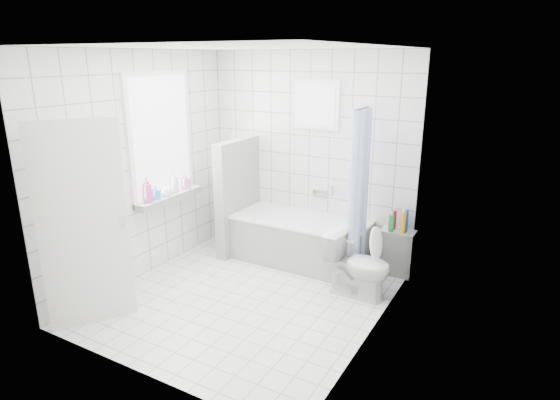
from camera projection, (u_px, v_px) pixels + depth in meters
The scene contains 19 objects.
ground at pixel (247, 297), 5.11m from camera, with size 3.00×3.00×0.00m, color white.
ceiling at pixel (241, 47), 4.34m from camera, with size 3.00×3.00×0.00m, color white.
wall_back at pixel (309, 156), 5.97m from camera, with size 2.80×0.02×2.60m, color white.
wall_front at pixel (132, 227), 3.48m from camera, with size 2.80×0.02×2.60m, color white.
wall_left at pixel (143, 167), 5.38m from camera, with size 0.02×3.00×2.60m, color white.
wall_right at pixel (378, 202), 4.07m from camera, with size 0.02×3.00×2.60m, color white.
window_left at pixel (162, 137), 5.52m from camera, with size 0.01×0.90×1.40m, color white.
window_back at pixel (316, 105), 5.70m from camera, with size 0.50×0.01×0.50m, color white.
window_sill at pixel (169, 198), 5.72m from camera, with size 0.18×1.02×0.08m, color white.
door at pixel (84, 227), 4.35m from camera, with size 0.04×0.80×2.00m, color silver.
bathtub at pixel (301, 240), 5.92m from camera, with size 1.69×0.77×0.58m.
partition_wall at pixel (238, 196), 6.17m from camera, with size 0.15×0.85×1.50m, color white.
tiled_ledge at pixel (397, 252), 5.59m from camera, with size 0.40×0.24×0.55m, color white.
toilet at pixel (358, 265), 5.06m from camera, with size 0.40×0.70×0.72m, color white.
curtain_rod at pixel (367, 107), 5.03m from camera, with size 0.02×0.02×0.80m, color silver.
shower_curtain at pixel (358, 190), 5.18m from camera, with size 0.14×0.48×1.78m, color #466ECE, non-canonical shape.
tub_faucet at pixel (320, 192), 5.99m from camera, with size 0.18×0.06×0.06m, color silver.
sill_bottles at pixel (165, 186), 5.61m from camera, with size 0.16×0.81×0.31m.
ledge_bottles at pixel (399, 222), 5.45m from camera, with size 0.21×0.17×0.27m.
Camera 1 is at (2.56, -3.80, 2.52)m, focal length 30.00 mm.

